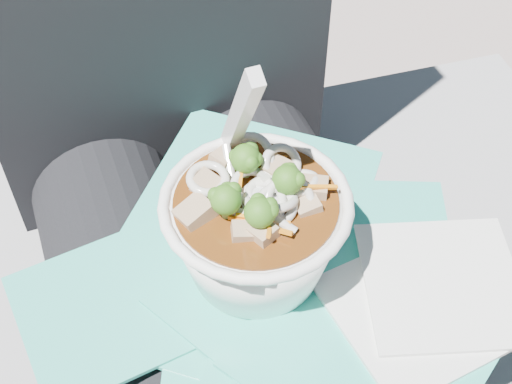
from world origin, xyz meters
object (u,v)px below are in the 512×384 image
object	(u,v)px
lap	(251,348)
plastic_bag	(282,284)
person_body	(217,255)
udon_bowl	(256,224)
stone_ledge	(213,368)

from	to	relation	value
lap	plastic_bag	world-z (taller)	plastic_bag
person_body	udon_bowl	size ratio (longest dim) A/B	5.17
stone_ledge	plastic_bag	xyz separation A→B (m)	(0.03, -0.15, 0.39)
stone_ledge	person_body	distance (m)	0.33
person_body	plastic_bag	world-z (taller)	person_body
lap	udon_bowl	size ratio (longest dim) A/B	2.46
lap	plastic_bag	distance (m)	0.09
stone_ledge	udon_bowl	world-z (taller)	udon_bowl
lap	person_body	size ratio (longest dim) A/B	0.48
plastic_bag	udon_bowl	distance (m)	0.07
stone_ledge	person_body	xyz separation A→B (m)	(-0.00, -0.06, 0.33)
person_body	udon_bowl	distance (m)	0.14
plastic_bag	udon_bowl	xyz separation A→B (m)	(-0.02, 0.02, 0.06)
udon_bowl	lap	bearing A→B (deg)	-121.60
person_body	lap	bearing A→B (deg)	-90.00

